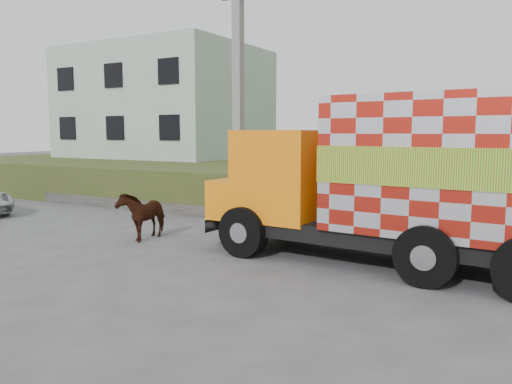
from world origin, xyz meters
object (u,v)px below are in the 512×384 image
Objects in this scene: cargo_truck at (402,180)px; cow at (143,214)px; pedestrian at (324,147)px; utility_pole at (238,95)px.

cargo_truck is 5.28× the size of cow.
cargo_truck is at bearing 139.71° from pedestrian.
pedestrian is (2.74, 0.74, -1.67)m from utility_pole.
utility_pole is 7.45m from cargo_truck.
utility_pole is at bearing 25.55° from pedestrian.
cow is at bearing 66.43° from pedestrian.
cow is at bearing -170.90° from cargo_truck.
cow is (-6.72, -0.62, -1.20)m from cargo_truck.
pedestrian is at bearing 133.18° from cargo_truck.
cargo_truck reaches higher than pedestrian.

